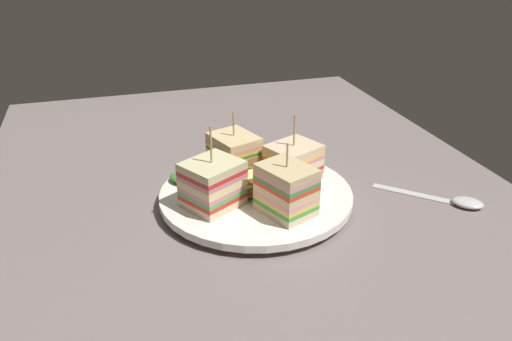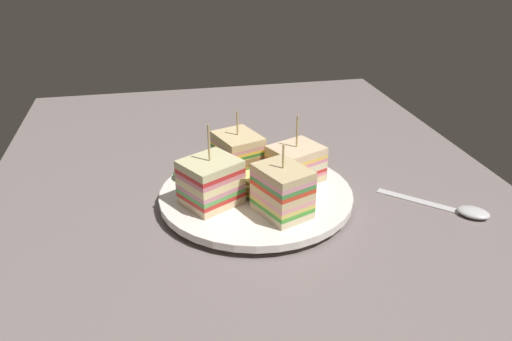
{
  "view_description": "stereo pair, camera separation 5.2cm",
  "coord_description": "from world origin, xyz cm",
  "px_view_note": "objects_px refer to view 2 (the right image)",
  "views": [
    {
      "loc": [
        56.16,
        -16.86,
        33.68
      ],
      "look_at": [
        0.0,
        0.0,
        4.76
      ],
      "focal_mm": 35.92,
      "sensor_mm": 36.0,
      "label": 1
    },
    {
      "loc": [
        57.44,
        -11.79,
        33.68
      ],
      "look_at": [
        0.0,
        0.0,
        4.76
      ],
      "focal_mm": 35.92,
      "sensor_mm": 36.0,
      "label": 2
    }
  ],
  "objects_px": {
    "sandwich_wedge_0": "(238,154)",
    "sandwich_wedge_3": "(296,163)",
    "chip_pile": "(244,184)",
    "spoon": "(460,210)",
    "plate": "(256,196)",
    "sandwich_wedge_1": "(211,182)",
    "sandwich_wedge_2": "(282,191)"
  },
  "relations": [
    {
      "from": "sandwich_wedge_1",
      "to": "sandwich_wedge_3",
      "type": "bearing_deg",
      "value": -11.82
    },
    {
      "from": "sandwich_wedge_3",
      "to": "chip_pile",
      "type": "relative_size",
      "value": 1.22
    },
    {
      "from": "plate",
      "to": "sandwich_wedge_0",
      "type": "relative_size",
      "value": 2.81
    },
    {
      "from": "plate",
      "to": "chip_pile",
      "type": "distance_m",
      "value": 0.03
    },
    {
      "from": "sandwich_wedge_1",
      "to": "spoon",
      "type": "relative_size",
      "value": 0.89
    },
    {
      "from": "spoon",
      "to": "chip_pile",
      "type": "bearing_deg",
      "value": -151.49
    },
    {
      "from": "plate",
      "to": "sandwich_wedge_3",
      "type": "bearing_deg",
      "value": 110.71
    },
    {
      "from": "plate",
      "to": "spoon",
      "type": "distance_m",
      "value": 0.26
    },
    {
      "from": "sandwich_wedge_1",
      "to": "sandwich_wedge_3",
      "type": "height_order",
      "value": "sandwich_wedge_1"
    },
    {
      "from": "sandwich_wedge_1",
      "to": "sandwich_wedge_2",
      "type": "xyz_separation_m",
      "value": [
        0.04,
        0.08,
        0.0
      ]
    },
    {
      "from": "sandwich_wedge_2",
      "to": "sandwich_wedge_3",
      "type": "distance_m",
      "value": 0.09
    },
    {
      "from": "sandwich_wedge_0",
      "to": "sandwich_wedge_2",
      "type": "distance_m",
      "value": 0.13
    },
    {
      "from": "sandwich_wedge_1",
      "to": "plate",
      "type": "bearing_deg",
      "value": -13.79
    },
    {
      "from": "sandwich_wedge_0",
      "to": "sandwich_wedge_3",
      "type": "xyz_separation_m",
      "value": [
        0.04,
        0.07,
        -0.0
      ]
    },
    {
      "from": "sandwich_wedge_1",
      "to": "spoon",
      "type": "bearing_deg",
      "value": -41.16
    },
    {
      "from": "plate",
      "to": "sandwich_wedge_1",
      "type": "distance_m",
      "value": 0.07
    },
    {
      "from": "chip_pile",
      "to": "spoon",
      "type": "relative_size",
      "value": 0.64
    },
    {
      "from": "sandwich_wedge_3",
      "to": "spoon",
      "type": "height_order",
      "value": "sandwich_wedge_3"
    },
    {
      "from": "sandwich_wedge_2",
      "to": "chip_pile",
      "type": "bearing_deg",
      "value": 9.03
    },
    {
      "from": "sandwich_wedge_1",
      "to": "chip_pile",
      "type": "relative_size",
      "value": 1.39
    },
    {
      "from": "plate",
      "to": "sandwich_wedge_1",
      "type": "xyz_separation_m",
      "value": [
        0.02,
        -0.06,
        0.04
      ]
    },
    {
      "from": "sandwich_wedge_3",
      "to": "chip_pile",
      "type": "distance_m",
      "value": 0.08
    },
    {
      "from": "spoon",
      "to": "sandwich_wedge_0",
      "type": "bearing_deg",
      "value": -163.83
    },
    {
      "from": "sandwich_wedge_2",
      "to": "sandwich_wedge_3",
      "type": "relative_size",
      "value": 0.98
    },
    {
      "from": "sandwich_wedge_3",
      "to": "sandwich_wedge_1",
      "type": "bearing_deg",
      "value": -5.46
    },
    {
      "from": "plate",
      "to": "sandwich_wedge_0",
      "type": "bearing_deg",
      "value": -168.46
    },
    {
      "from": "sandwich_wedge_2",
      "to": "chip_pile",
      "type": "distance_m",
      "value": 0.07
    },
    {
      "from": "sandwich_wedge_0",
      "to": "sandwich_wedge_2",
      "type": "relative_size",
      "value": 0.99
    },
    {
      "from": "sandwich_wedge_1",
      "to": "spoon",
      "type": "distance_m",
      "value": 0.32
    },
    {
      "from": "plate",
      "to": "spoon",
      "type": "bearing_deg",
      "value": 73.02
    },
    {
      "from": "chip_pile",
      "to": "spoon",
      "type": "xyz_separation_m",
      "value": [
        0.07,
        0.27,
        -0.03
      ]
    },
    {
      "from": "sandwich_wedge_3",
      "to": "spoon",
      "type": "relative_size",
      "value": 0.78
    }
  ]
}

